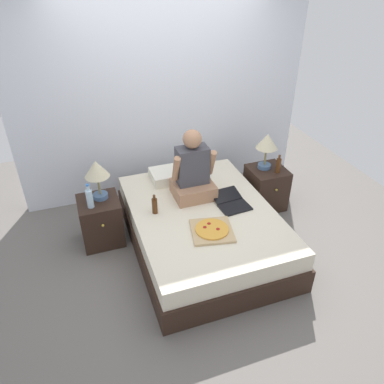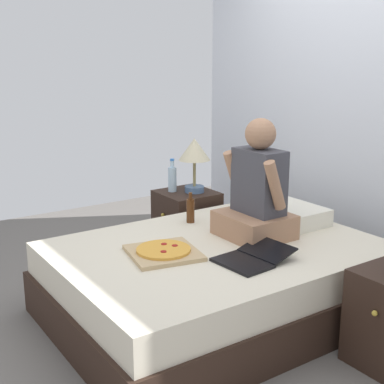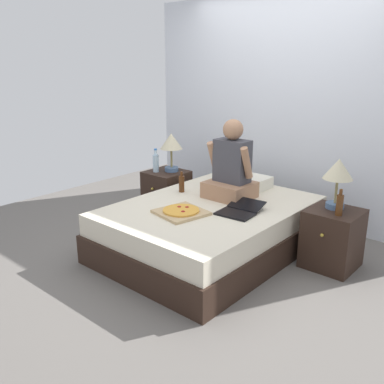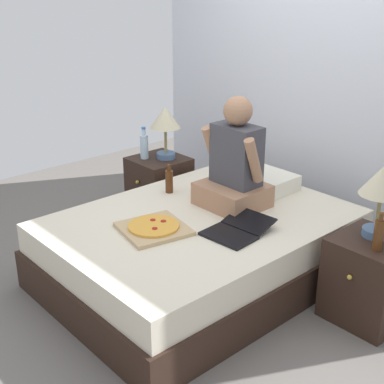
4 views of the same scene
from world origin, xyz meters
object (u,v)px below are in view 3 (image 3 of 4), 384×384
at_px(nightstand_left, 167,193).
at_px(lamp_on_right_nightstand, 338,173).
at_px(laptop, 239,211).
at_px(bed, 210,228).
at_px(nightstand_right, 332,238).
at_px(person_seated, 231,169).
at_px(pizza_box, 181,212).
at_px(lamp_on_left_nightstand, 171,144).
at_px(water_bottle, 156,163).
at_px(beer_bottle, 340,204).
at_px(beer_bottle_on_bed, 182,183).

height_order(nightstand_left, lamp_on_right_nightstand, lamp_on_right_nightstand).
bearing_deg(laptop, bed, 179.06).
xyz_separation_m(nightstand_right, laptop, (-0.70, -0.46, 0.23)).
relative_size(nightstand_left, lamp_on_right_nightstand, 1.19).
height_order(nightstand_left, person_seated, person_seated).
relative_size(person_seated, pizza_box, 1.66).
bearing_deg(nightstand_left, laptop, -18.78).
distance_m(lamp_on_left_nightstand, water_bottle, 0.28).
xyz_separation_m(bed, lamp_on_right_nightstand, (1.00, 0.51, 0.63)).
xyz_separation_m(beer_bottle, person_seated, (-1.10, -0.04, 0.13)).
distance_m(bed, laptop, 0.42).
bearing_deg(person_seated, water_bottle, 177.60).
bearing_deg(person_seated, laptop, -44.74).
xyz_separation_m(nightstand_left, pizza_box, (0.99, -0.82, 0.22)).
xyz_separation_m(laptop, beer_bottle_on_bed, (-0.82, 0.13, 0.07)).
distance_m(water_bottle, pizza_box, 1.31).
height_order(nightstand_right, beer_bottle_on_bed, beer_bottle_on_bed).
distance_m(beer_bottle, person_seated, 1.11).
distance_m(lamp_on_left_nightstand, laptop, 1.47).
height_order(nightstand_right, lamp_on_right_nightstand, lamp_on_right_nightstand).
xyz_separation_m(bed, beer_bottle, (1.10, 0.36, 0.40)).
relative_size(nightstand_left, pizza_box, 1.13).
bearing_deg(nightstand_left, lamp_on_left_nightstand, 51.37).
distance_m(water_bottle, beer_bottle_on_bed, 0.67).
xyz_separation_m(bed, pizza_box, (-0.04, -0.36, 0.26)).
height_order(beer_bottle, pizza_box, beer_bottle).
bearing_deg(nightstand_left, water_bottle, -131.65).
relative_size(water_bottle, beer_bottle_on_bed, 1.25).
bearing_deg(water_bottle, lamp_on_right_nightstand, 3.79).
distance_m(lamp_on_left_nightstand, person_seated, 1.02).
xyz_separation_m(bed, beer_bottle_on_bed, (-0.49, 0.13, 0.33)).
height_order(beer_bottle, beer_bottle_on_bed, beer_bottle).
bearing_deg(lamp_on_right_nightstand, nightstand_left, -178.59).
height_order(lamp_on_right_nightstand, laptop, lamp_on_right_nightstand).
bearing_deg(lamp_on_left_nightstand, laptop, -21.20).
bearing_deg(beer_bottle, pizza_box, -147.74).
bearing_deg(water_bottle, laptop, -14.52).
height_order(lamp_on_left_nightstand, beer_bottle_on_bed, lamp_on_left_nightstand).
xyz_separation_m(bed, laptop, (0.33, -0.01, 0.26)).
xyz_separation_m(lamp_on_right_nightstand, pizza_box, (-1.05, -0.87, -0.37)).
height_order(water_bottle, person_seated, person_seated).
bearing_deg(nightstand_right, pizza_box, -142.59).
height_order(person_seated, pizza_box, person_seated).
xyz_separation_m(nightstand_left, laptop, (1.37, -0.46, 0.23)).
bearing_deg(bed, pizza_box, -96.98).
bearing_deg(water_bottle, person_seated, -2.40).
bearing_deg(lamp_on_left_nightstand, lamp_on_right_nightstand, 0.00).
distance_m(lamp_on_right_nightstand, beer_bottle, 0.29).
height_order(bed, beer_bottle, beer_bottle).
bearing_deg(pizza_box, water_bottle, 145.50).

